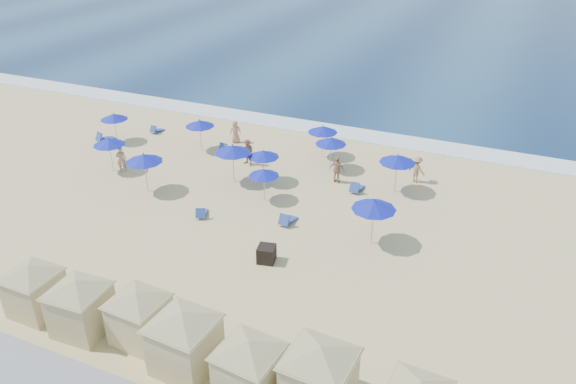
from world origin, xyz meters
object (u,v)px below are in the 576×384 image
object	(u,v)px
cabana_5	(320,369)
umbrella_6	(331,141)
umbrella_7	(263,154)
umbrella_9	(398,159)
beachgoer_0	(121,159)
beachgoer_3	(417,169)
umbrella_10	(374,205)
beachgoer_1	(248,153)
cabana_3	(184,333)
umbrella_3	(200,123)
umbrella_5	(264,173)
umbrella_8	(323,129)
cabana_0	(33,283)
umbrella_2	(144,158)
umbrella_1	(109,142)
beachgoer_4	(235,132)
trash_bin	(266,254)
beachgoer_2	(337,170)
cabana_2	(139,309)
cabana_4	(249,361)
cabana_1	(79,299)
umbrella_4	(233,149)
umbrella_0	(114,117)

from	to	relation	value
cabana_5	umbrella_6	distance (m)	19.39
umbrella_7	umbrella_9	distance (m)	8.10
beachgoer_0	beachgoer_3	size ratio (longest dim) A/B	1.00
umbrella_10	beachgoer_1	size ratio (longest dim) A/B	1.45
cabana_3	umbrella_3	bearing A→B (deg)	120.05
cabana_3	umbrella_5	world-z (taller)	cabana_3
cabana_5	umbrella_8	bearing A→B (deg)	110.37
cabana_0	umbrella_2	distance (m)	11.43
umbrella_5	beachgoer_0	size ratio (longest dim) A/B	1.20
umbrella_1	beachgoer_4	world-z (taller)	umbrella_1
umbrella_1	umbrella_5	world-z (taller)	umbrella_1
trash_bin	beachgoer_2	world-z (taller)	beachgoer_2
umbrella_1	beachgoer_0	size ratio (longest dim) A/B	1.36
cabana_5	umbrella_9	bearing A→B (deg)	95.27
cabana_3	umbrella_7	size ratio (longest dim) A/B	2.10
umbrella_3	beachgoer_3	distance (m)	15.04
cabana_2	umbrella_7	size ratio (longest dim) A/B	1.90
umbrella_1	beachgoer_4	xyz separation A→B (m)	(5.09, 7.43, -1.20)
umbrella_10	beachgoer_3	size ratio (longest dim) A/B	1.52
beachgoer_3	trash_bin	bearing A→B (deg)	87.23
cabana_4	beachgoer_0	size ratio (longest dim) A/B	2.53
cabana_4	umbrella_2	xyz separation A→B (m)	(-12.91, 11.49, 0.64)
umbrella_7	umbrella_10	xyz separation A→B (m)	(8.14, -4.08, 0.33)
cabana_4	umbrella_10	size ratio (longest dim) A/B	1.66
umbrella_5	umbrella_10	distance (m)	7.38
umbrella_5	umbrella_8	world-z (taller)	umbrella_8
cabana_3	beachgoer_0	bearing A→B (deg)	135.75
cabana_2	cabana_4	xyz separation A→B (m)	(5.27, -0.75, 0.04)
umbrella_6	beachgoer_3	world-z (taller)	umbrella_6
umbrella_10	beachgoer_1	bearing A→B (deg)	149.93
umbrella_6	umbrella_10	xyz separation A→B (m)	(4.99, -7.50, 0.25)
trash_bin	beachgoer_0	bearing A→B (deg)	145.68
cabana_5	umbrella_10	bearing A→B (deg)	96.58
umbrella_3	beachgoer_1	size ratio (longest dim) A/B	1.29
cabana_1	beachgoer_0	world-z (taller)	cabana_1
umbrella_7	umbrella_10	world-z (taller)	umbrella_10
umbrella_5	beachgoer_3	bearing A→B (deg)	38.04
cabana_5	umbrella_10	distance (m)	10.94
umbrella_4	cabana_2	bearing A→B (deg)	-76.19
umbrella_7	beachgoer_4	bearing A→B (deg)	133.45
cabana_2	beachgoer_2	bearing A→B (deg)	81.39
cabana_3	umbrella_1	size ratio (longest dim) A/B	1.99
umbrella_0	cabana_4	bearing A→B (deg)	-40.88
cabana_5	cabana_4	bearing A→B (deg)	-168.01
cabana_2	cabana_5	distance (m)	7.71
trash_bin	cabana_1	size ratio (longest dim) A/B	0.19
cabana_0	umbrella_4	size ratio (longest dim) A/B	1.65
umbrella_0	umbrella_1	world-z (taller)	umbrella_1
cabana_1	umbrella_4	size ratio (longest dim) A/B	1.72
umbrella_7	beachgoer_4	size ratio (longest dim) A/B	1.34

